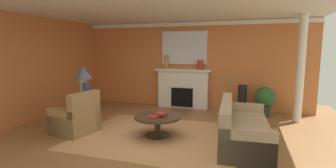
{
  "coord_description": "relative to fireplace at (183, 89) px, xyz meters",
  "views": [
    {
      "loc": [
        1.82,
        -4.82,
        1.86
      ],
      "look_at": [
        -0.04,
        1.03,
        1.0
      ],
      "focal_mm": 26.48,
      "sensor_mm": 36.0,
      "label": 1
    }
  ],
  "objects": [
    {
      "name": "side_table",
      "position": [
        -1.89,
        -2.49,
        -0.19
      ],
      "size": [
        0.56,
        0.56,
        0.7
      ],
      "color": "#3D2D1E",
      "rests_on": "ground_plane"
    },
    {
      "name": "ground_plane",
      "position": [
        0.1,
        -2.78,
        -0.59
      ],
      "size": [
        8.95,
        8.95,
        0.0
      ],
      "primitive_type": "plane",
      "color": "olive"
    },
    {
      "name": "book_art_folio",
      "position": [
        0.22,
        -2.76,
        -0.08
      ],
      "size": [
        0.28,
        0.26,
        0.04
      ],
      "primitive_type": "cube",
      "rotation": [
        0.0,
        0.0,
        -0.39
      ],
      "color": "maroon",
      "rests_on": "coffee_table"
    },
    {
      "name": "mantel_mirror",
      "position": [
        0.0,
        0.12,
        1.33
      ],
      "size": [
        1.46,
        0.04,
        1.04
      ],
      "primitive_type": "cube",
      "color": "silver"
    },
    {
      "name": "wall_window",
      "position": [
        -3.4,
        -2.48,
        0.78
      ],
      "size": [
        0.12,
        6.47,
        2.72
      ],
      "primitive_type": "cube",
      "color": "#CC723D",
      "rests_on": "ground_plane"
    },
    {
      "name": "area_rug",
      "position": [
        0.14,
        -2.77,
        -0.58
      ],
      "size": [
        3.38,
        2.69,
        0.01
      ],
      "primitive_type": "cube",
      "color": "tan",
      "rests_on": "ground_plane"
    },
    {
      "name": "ceiling_panel",
      "position": [
        0.1,
        -2.48,
        2.17
      ],
      "size": [
        7.48,
        6.47,
        0.06
      ],
      "primitive_type": "cube",
      "color": "white"
    },
    {
      "name": "fireplace",
      "position": [
        0.0,
        0.0,
        0.0
      ],
      "size": [
        1.8,
        0.35,
        1.24
      ],
      "color": "white",
      "rests_on": "ground_plane"
    },
    {
      "name": "vase_on_side_table",
      "position": [
        -1.74,
        -2.61,
        0.3
      ],
      "size": [
        0.15,
        0.15,
        0.37
      ],
      "primitive_type": "cylinder",
      "color": "navy",
      "rests_on": "side_table"
    },
    {
      "name": "table_lamp",
      "position": [
        -1.89,
        -2.49,
        0.64
      ],
      "size": [
        0.44,
        0.44,
        0.75
      ],
      "color": "beige",
      "rests_on": "side_table"
    },
    {
      "name": "armchair_near_window",
      "position": [
        -1.66,
        -3.12,
        -0.28
      ],
      "size": [
        0.93,
        0.93,
        0.95
      ],
      "color": "#9E7A4C",
      "rests_on": "ground_plane"
    },
    {
      "name": "column_white",
      "position": [
        3.21,
        -0.67,
        0.78
      ],
      "size": [
        0.2,
        0.2,
        2.72
      ],
      "primitive_type": "cylinder",
      "color": "white",
      "rests_on": "ground_plane"
    },
    {
      "name": "sofa",
      "position": [
        1.88,
        -2.69,
        -0.29
      ],
      "size": [
        1.01,
        2.15,
        0.85
      ],
      "color": "tan",
      "rests_on": "ground_plane"
    },
    {
      "name": "vase_tall_corner",
      "position": [
        1.83,
        -0.3,
        -0.16
      ],
      "size": [
        0.25,
        0.25,
        0.85
      ],
      "primitive_type": "cylinder",
      "color": "black",
      "rests_on": "ground_plane"
    },
    {
      "name": "vase_mantel_right",
      "position": [
        0.55,
        -0.05,
        0.8
      ],
      "size": [
        0.17,
        0.17,
        0.3
      ],
      "primitive_type": "cylinder",
      "color": "#9E3328",
      "rests_on": "fireplace"
    },
    {
      "name": "crown_moulding",
      "position": [
        0.1,
        0.13,
        2.06
      ],
      "size": [
        7.48,
        0.08,
        0.12
      ],
      "primitive_type": "cube",
      "color": "white"
    },
    {
      "name": "wall_fireplace",
      "position": [
        0.1,
        0.21,
        0.78
      ],
      "size": [
        7.48,
        0.12,
        2.72
      ],
      "primitive_type": "cube",
      "color": "#CC723D",
      "rests_on": "ground_plane"
    },
    {
      "name": "vase_mantel_left",
      "position": [
        -0.55,
        -0.05,
        0.87
      ],
      "size": [
        0.11,
        0.11,
        0.43
      ],
      "primitive_type": "cylinder",
      "color": "#B7892D",
      "rests_on": "fireplace"
    },
    {
      "name": "book_red_cover",
      "position": [
        0.1,
        -2.91,
        -0.12
      ],
      "size": [
        0.23,
        0.21,
        0.03
      ],
      "primitive_type": "cube",
      "rotation": [
        0.0,
        0.0,
        -0.25
      ],
      "color": "maroon",
      "rests_on": "coffee_table"
    },
    {
      "name": "coffee_table",
      "position": [
        0.14,
        -2.77,
        -0.25
      ],
      "size": [
        1.0,
        1.0,
        0.45
      ],
      "color": "#3D2D1E",
      "rests_on": "ground_plane"
    },
    {
      "name": "potted_plant",
      "position": [
        2.43,
        -0.39,
        -0.09
      ],
      "size": [
        0.56,
        0.56,
        0.83
      ],
      "color": "#333333",
      "rests_on": "ground_plane"
    }
  ]
}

